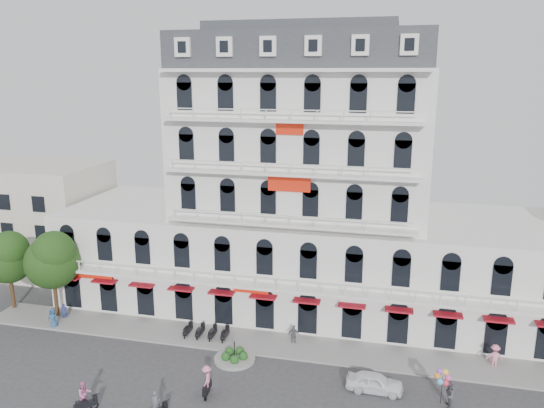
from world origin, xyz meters
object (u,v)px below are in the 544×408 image
at_px(balloon_vendor, 446,389).
at_px(parked_car, 375,382).
at_px(rider_west, 156,408).
at_px(rider_southwest, 85,396).
at_px(rider_center, 207,380).

bearing_deg(balloon_vendor, parked_car, 171.96).
relative_size(rider_west, balloon_vendor, 0.86).
bearing_deg(balloon_vendor, rider_southwest, -165.02).
height_order(parked_car, rider_west, rider_west).
bearing_deg(rider_southwest, balloon_vendor, -32.39).
bearing_deg(parked_car, rider_center, 107.50).
height_order(parked_car, balloon_vendor, balloon_vendor).
height_order(rider_west, rider_center, rider_center).
height_order(parked_car, rider_center, rider_center).
xyz_separation_m(rider_southwest, balloon_vendor, (23.00, 6.16, 0.09)).
distance_m(rider_west, rider_southwest, 4.92).
distance_m(rider_southwest, rider_center, 7.97).
distance_m(parked_car, balloon_vendor, 4.78).
relative_size(rider_southwest, balloon_vendor, 0.92).
distance_m(rider_southwest, balloon_vendor, 23.81).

